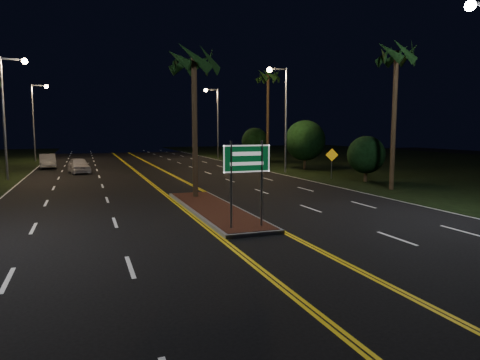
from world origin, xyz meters
name	(u,v)px	position (x,y,z in m)	size (l,w,h in m)	color
ground	(279,251)	(0.00, 0.00, 0.00)	(120.00, 120.00, 0.00)	black
grass_right	(430,164)	(30.00, 25.00, 0.00)	(40.00, 110.00, 0.01)	black
median_island	(214,209)	(0.00, 7.00, 0.08)	(2.25, 10.25, 0.17)	gray
highway_sign	(247,167)	(0.00, 2.80, 2.40)	(1.80, 0.08, 3.20)	gray
streetlight_left_mid	(9,103)	(-10.61, 24.00, 5.66)	(1.91, 0.44, 9.00)	gray
streetlight_left_far	(36,113)	(-10.61, 44.00, 5.66)	(1.91, 0.44, 9.00)	gray
streetlight_right_mid	(282,107)	(10.61, 22.00, 5.66)	(1.91, 0.44, 9.00)	gray
streetlight_right_far	(215,115)	(10.61, 42.00, 5.66)	(1.91, 0.44, 9.00)	gray
palm_median	(194,61)	(0.00, 10.50, 7.28)	(2.40, 2.40, 8.30)	#382819
palm_right_near	(397,56)	(12.50, 10.00, 8.21)	(2.40, 2.40, 9.30)	#382819
palm_right_far	(268,77)	(12.80, 30.00, 9.14)	(2.40, 2.40, 10.30)	#382819
shrub_near	(366,155)	(13.50, 14.00, 1.95)	(2.70, 2.70, 3.30)	#382819
shrub_mid	(305,140)	(14.00, 24.00, 2.73)	(3.78, 3.78, 4.62)	#382819
shrub_far	(255,141)	(13.80, 36.00, 2.34)	(3.24, 3.24, 3.96)	#382819
car_near	(79,164)	(-6.02, 27.74, 0.78)	(2.00, 4.67, 1.56)	silver
car_far	(47,160)	(-8.95, 33.89, 0.80)	(2.05, 4.78, 1.59)	#B9BCC3
warning_sign	(332,159)	(12.14, 16.35, 1.50)	(0.94, 0.30, 2.32)	gray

